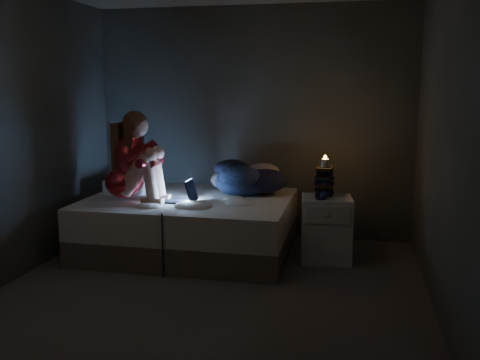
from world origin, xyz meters
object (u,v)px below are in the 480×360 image
(woman, at_px, (123,156))
(nightstand, at_px, (326,229))
(laptop, at_px, (177,190))
(phone, at_px, (319,198))
(candle, at_px, (325,160))
(bed, at_px, (190,225))

(woman, bearing_deg, nightstand, 10.34)
(laptop, bearing_deg, nightstand, 9.19)
(nightstand, height_order, phone, phone)
(phone, bearing_deg, candle, 69.08)
(bed, relative_size, phone, 14.88)
(bed, xyz_separation_m, nightstand, (1.41, 0.00, 0.03))
(woman, xyz_separation_m, laptop, (0.55, 0.04, -0.33))
(woman, relative_size, nightstand, 1.42)
(woman, bearing_deg, laptop, 7.58)
(bed, distance_m, nightstand, 1.42)
(nightstand, bearing_deg, candle, 104.11)
(nightstand, distance_m, candle, 0.68)
(nightstand, xyz_separation_m, candle, (-0.04, 0.10, 0.67))
(laptop, relative_size, candle, 4.28)
(laptop, xyz_separation_m, nightstand, (1.47, 0.22, -0.37))
(phone, bearing_deg, woman, 178.05)
(woman, distance_m, candle, 2.01)
(nightstand, bearing_deg, laptop, -177.66)
(woman, bearing_deg, candle, 13.16)
(laptop, relative_size, phone, 2.45)
(bed, xyz_separation_m, woman, (-0.60, -0.26, 0.74))
(woman, distance_m, nightstand, 2.15)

